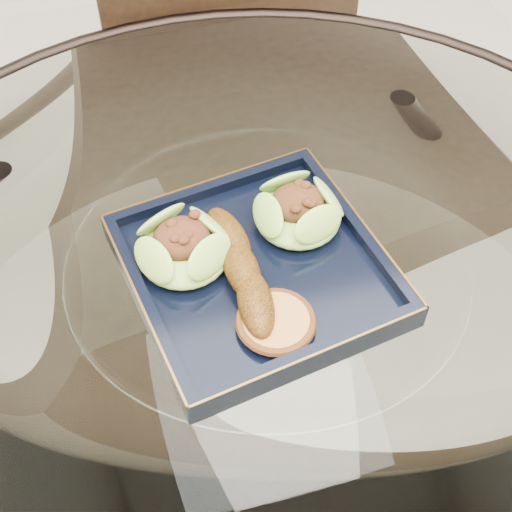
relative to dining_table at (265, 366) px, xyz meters
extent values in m
cylinder|color=white|center=(0.00, 0.00, 0.16)|extent=(1.10, 1.10, 0.01)
torus|color=black|center=(0.00, 0.00, 0.16)|extent=(1.13, 1.13, 0.02)
torus|color=black|center=(0.00, 0.00, -0.48)|extent=(0.81, 0.81, 0.02)
cylinder|color=black|center=(0.28, 0.28, -0.22)|extent=(0.04, 0.04, 0.75)
cylinder|color=black|center=(-0.28, 0.28, -0.22)|extent=(0.04, 0.04, 0.75)
cube|color=black|center=(0.12, 0.39, -0.08)|extent=(0.47, 0.47, 0.04)
cylinder|color=black|center=(-0.08, 0.18, -0.35)|extent=(0.04, 0.04, 0.50)
cylinder|color=black|center=(0.32, 0.19, -0.35)|extent=(0.04, 0.04, 0.50)
cylinder|color=black|center=(-0.09, 0.58, -0.35)|extent=(0.04, 0.04, 0.50)
cylinder|color=black|center=(0.31, 0.59, -0.35)|extent=(0.04, 0.04, 0.50)
cube|color=black|center=(-0.01, 0.02, 0.17)|extent=(0.31, 0.31, 0.02)
ellipsoid|color=#6A9E2D|center=(-0.08, 0.05, 0.20)|extent=(0.11, 0.11, 0.04)
ellipsoid|color=#67B033|center=(0.06, 0.07, 0.20)|extent=(0.12, 0.12, 0.04)
ellipsoid|color=#683B0B|center=(-0.03, 0.01, 0.20)|extent=(0.05, 0.18, 0.03)
cylinder|color=#C67A42|center=(-0.01, -0.06, 0.19)|extent=(0.10, 0.10, 0.01)
camera|label=1|loc=(-0.13, -0.45, 0.80)|focal=50.00mm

